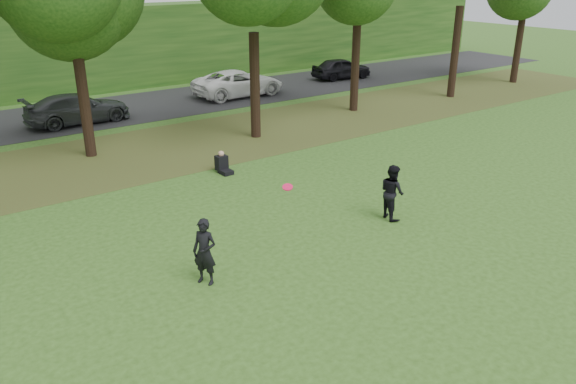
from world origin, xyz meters
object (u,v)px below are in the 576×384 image
object	(u,v)px
player_right	(392,192)
frisbee	(288,187)
seated_person	(223,165)
player_left	(205,252)

from	to	relation	value
player_right	frisbee	bearing A→B (deg)	104.70
frisbee	seated_person	world-z (taller)	frisbee
frisbee	seated_person	xyz separation A→B (m)	(1.87, 6.84, -1.70)
frisbee	seated_person	size ratio (longest dim) A/B	0.41
player_right	seated_person	world-z (taller)	player_right
seated_person	player_right	bearing A→B (deg)	-73.42
player_left	seated_person	world-z (taller)	player_left
player_right	frisbee	size ratio (longest dim) A/B	5.05
player_right	frisbee	distance (m)	4.24
player_left	seated_person	xyz separation A→B (m)	(4.26, 6.73, -0.54)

